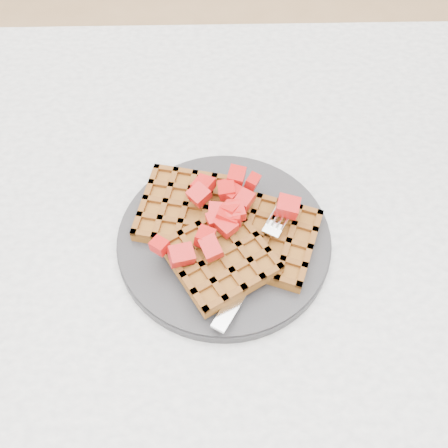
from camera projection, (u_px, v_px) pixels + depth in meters
The scene contains 6 objects.
ground at pixel (264, 388), 1.24m from camera, with size 4.00×4.00×0.00m, color tan.
table at pixel (294, 263), 0.72m from camera, with size 1.20×0.80×0.75m.
plate at pixel (224, 239), 0.59m from camera, with size 0.25×0.25×0.02m, color #242427.
waffles at pixel (224, 233), 0.58m from camera, with size 0.23×0.21×0.03m.
strawberry_pile at pixel (224, 217), 0.56m from camera, with size 0.15×0.15×0.02m, color #970002, non-canonical shape.
fork at pixel (259, 259), 0.56m from camera, with size 0.02×0.18×0.02m, color silver, non-canonical shape.
Camera 1 is at (-0.11, -0.35, 1.26)m, focal length 40.00 mm.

